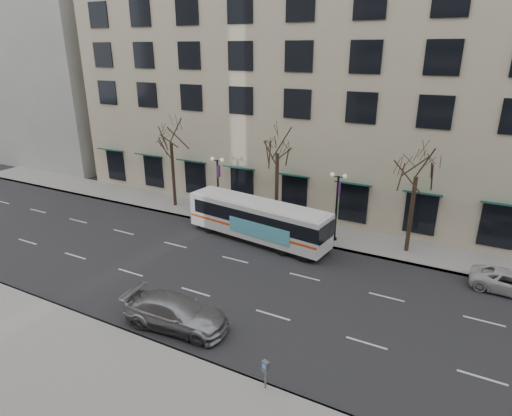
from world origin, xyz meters
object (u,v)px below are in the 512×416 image
Objects in this scene: tree_far_left at (170,132)px; lamp_post_right at (337,204)px; tree_far_right at (418,163)px; tree_far_mid at (278,141)px; silver_car at (176,313)px; city_bus at (258,220)px; pay_station at (266,369)px; lamp_post_left at (218,185)px.

tree_far_left is 1.60× the size of lamp_post_right.
tree_far_mid is at bearing 180.00° from tree_far_right.
lamp_post_right is at bearing -21.38° from silver_car.
tree_far_right reaches higher than city_bus.
tree_far_left is 18.97m from silver_car.
tree_far_left is at bearing 170.72° from city_bus.
tree_far_left is at bearing 180.00° from tree_far_right.
lamp_post_right is 5.74m from city_bus.
tree_far_right is 1.55× the size of lamp_post_right.
tree_far_mid is 1.55× the size of silver_car.
pay_station is at bearing -66.39° from tree_far_mid.
tree_far_left reaches higher than pay_station.
tree_far_mid is at bearing 96.83° from city_bus.
lamp_post_left is 19.71m from pay_station.
tree_far_mid is 1.64× the size of lamp_post_left.
lamp_post_left is 1.00× the size of lamp_post_right.
tree_far_mid reaches higher than pay_station.
city_bus is (9.96, -3.01, -5.05)m from tree_far_left.
tree_far_mid is 6.39× the size of pay_station.
pay_station is (7.04, -16.10, -5.79)m from tree_far_mid.
city_bus is at bearing -154.43° from lamp_post_right.
lamp_post_left is 0.95× the size of silver_car.
tree_far_left is at bearing 173.17° from lamp_post_left.
lamp_post_left reaches higher than silver_car.
tree_far_mid reaches higher than silver_car.
city_bus is at bearing -163.29° from tree_far_right.
tree_far_mid is at bearing -0.97° from silver_car.
lamp_post_right is (-4.99, -0.60, -3.48)m from tree_far_right.
silver_car is 4.11× the size of pay_station.
tree_far_right is 17.21m from pay_station.
pay_station is (7.08, -13.09, -0.53)m from city_bus.
pay_station is (12.03, -15.50, -1.82)m from lamp_post_left.
lamp_post_right is at bearing -173.15° from tree_far_right.
silver_car is at bearing -52.13° from tree_far_left.
lamp_post_right is 3.89× the size of pay_station.
pay_station is (17.04, -16.10, -5.58)m from tree_far_left.
silver_car is at bearing -122.10° from tree_far_right.
lamp_post_left is (5.01, -0.60, -3.75)m from tree_far_left.
city_bus is at bearing 135.35° from pay_station.
silver_car is at bearing -66.04° from lamp_post_left.
tree_far_mid is at bearing 173.17° from lamp_post_right.
lamp_post_right reaches higher than city_bus.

